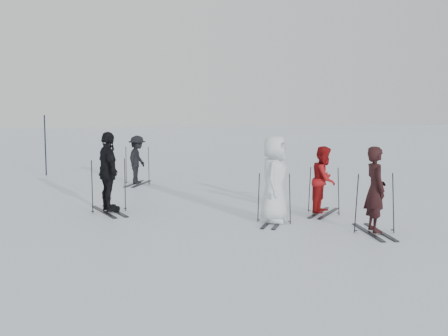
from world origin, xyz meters
The scene contains 12 objects.
ground centered at (0.00, 0.00, 0.00)m, with size 120.00×120.00×0.00m, color silver.
skier_near_dark centered at (2.37, -2.49, 0.86)m, with size 0.63×0.41×1.72m, color black.
skier_red centered at (2.15, -0.33, 0.79)m, with size 0.77×0.60×1.58m, color maroon.
skier_grey centered at (0.68, -1.11, 0.94)m, with size 0.92×0.60×1.89m, color silver.
skier_uphill_left centered at (-2.86, 0.92, 0.96)m, with size 1.12×0.47×1.91m, color black.
skier_uphill_far centered at (-1.92, 5.79, 0.79)m, with size 1.02×0.58×1.57m, color black.
skis_near_dark centered at (2.37, -2.49, 0.63)m, with size 0.91×1.72×1.25m, color black, non-canonical shape.
skis_red centered at (2.15, -0.33, 0.58)m, with size 0.84×1.58×1.15m, color black, non-canonical shape.
skis_grey centered at (0.68, -1.11, 0.57)m, with size 0.82×1.55×1.13m, color black, non-canonical shape.
skis_uphill_left centered at (-2.86, 0.92, 0.66)m, with size 0.96×1.82×1.33m, color black, non-canonical shape.
skis_uphill_far centered at (-1.92, 5.79, 0.64)m, with size 0.93×1.76×1.28m, color black, non-canonical shape.
piste_marker centered at (-5.13, 8.94, 1.12)m, with size 0.05×0.05×2.25m, color black.
Camera 1 is at (-2.87, -12.76, 2.52)m, focal length 45.00 mm.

